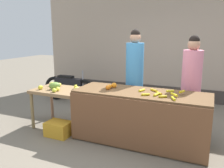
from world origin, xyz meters
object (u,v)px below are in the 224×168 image
at_px(vendor_woman_pink_shirt, 191,86).
at_px(produce_crate, 58,129).
at_px(parked_motorcycle, 69,87).
at_px(vendor_woman_blue_shirt, 134,79).
at_px(produce_sack, 114,109).

xyz_separation_m(vendor_woman_pink_shirt, produce_crate, (-2.14, -1.02, -0.77)).
height_order(parked_motorcycle, produce_crate, parked_motorcycle).
xyz_separation_m(vendor_woman_blue_shirt, produce_sack, (-0.45, 0.05, -0.69)).
xyz_separation_m(vendor_woman_pink_shirt, produce_sack, (-1.51, 0.06, -0.63)).
relative_size(vendor_woman_pink_shirt, produce_crate, 4.08).
xyz_separation_m(vendor_woman_blue_shirt, vendor_woman_pink_shirt, (1.05, -0.01, -0.06)).
bearing_deg(vendor_woman_blue_shirt, vendor_woman_pink_shirt, -0.43).
xyz_separation_m(produce_crate, produce_sack, (0.64, 1.08, 0.14)).
distance_m(parked_motorcycle, produce_crate, 2.19).
distance_m(vendor_woman_pink_shirt, produce_sack, 1.64).
distance_m(vendor_woman_pink_shirt, parked_motorcycle, 3.33).
bearing_deg(produce_crate, parked_motorcycle, 118.36).
relative_size(vendor_woman_blue_shirt, parked_motorcycle, 1.19).
relative_size(vendor_woman_pink_shirt, produce_sack, 3.32).
height_order(vendor_woman_blue_shirt, produce_crate, vendor_woman_blue_shirt).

